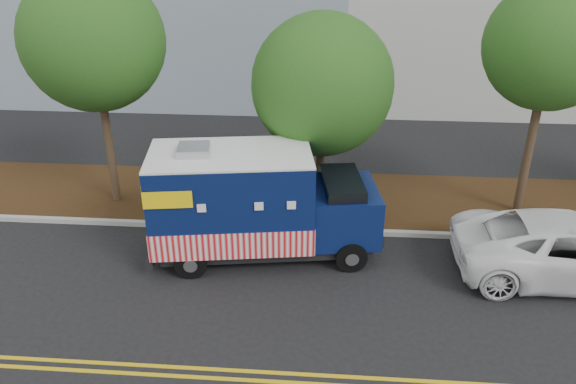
{
  "coord_description": "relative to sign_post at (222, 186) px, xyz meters",
  "views": [
    {
      "loc": [
        1.34,
        -13.21,
        8.61
      ],
      "look_at": [
        0.28,
        0.6,
        1.72
      ],
      "focal_mm": 35.0,
      "sensor_mm": 36.0,
      "label": 1
    }
  ],
  "objects": [
    {
      "name": "centerline_near",
      "position": [
        1.84,
        -6.38,
        -1.19
      ],
      "size": [
        120.0,
        0.1,
        0.01
      ],
      "primitive_type": "cube",
      "color": "gold",
      "rests_on": "ground"
    },
    {
      "name": "white_car",
      "position": [
        9.57,
        -2.24,
        -0.37
      ],
      "size": [
        6.01,
        2.8,
        1.67
      ],
      "primitive_type": "imported",
      "rotation": [
        0.0,
        0.0,
        1.56
      ],
      "color": "white",
      "rests_on": "ground"
    },
    {
      "name": "curb",
      "position": [
        1.84,
        -0.53,
        -1.12
      ],
      "size": [
        120.0,
        0.18,
        0.15
      ],
      "primitive_type": "cube",
      "color": "#9E9E99",
      "rests_on": "ground"
    },
    {
      "name": "food_truck",
      "position": [
        1.19,
        -1.8,
        0.29
      ],
      "size": [
        6.51,
        3.19,
        3.29
      ],
      "rotation": [
        0.0,
        0.0,
        0.15
      ],
      "color": "black",
      "rests_on": "ground"
    },
    {
      "name": "tree_c",
      "position": [
        9.23,
        1.07,
        4.14
      ],
      "size": [
        3.67,
        3.67,
        7.19
      ],
      "color": "#38281C",
      "rests_on": "ground"
    },
    {
      "name": "ground",
      "position": [
        1.84,
        -1.93,
        -1.2
      ],
      "size": [
        120.0,
        120.0,
        0.0
      ],
      "primitive_type": "plane",
      "color": "black",
      "rests_on": "ground"
    },
    {
      "name": "sign_post",
      "position": [
        0.0,
        0.0,
        0.0
      ],
      "size": [
        0.06,
        0.06,
        2.4
      ],
      "primitive_type": "cube",
      "color": "#473828",
      "rests_on": "ground"
    },
    {
      "name": "centerline_far",
      "position": [
        1.84,
        -6.63,
        -1.19
      ],
      "size": [
        120.0,
        0.1,
        0.01
      ],
      "primitive_type": "cube",
      "color": "gold",
      "rests_on": "ground"
    },
    {
      "name": "tree_b",
      "position": [
        2.95,
        0.76,
        2.98
      ],
      "size": [
        4.14,
        4.14,
        6.25
      ],
      "color": "#38281C",
      "rests_on": "ground"
    },
    {
      "name": "mulch_strip",
      "position": [
        1.84,
        1.57,
        -1.12
      ],
      "size": [
        120.0,
        4.0,
        0.15
      ],
      "primitive_type": "cube",
      "color": "#311B0D",
      "rests_on": "ground"
    },
    {
      "name": "tree_a",
      "position": [
        -3.72,
        0.9,
        4.11
      ],
      "size": [
        4.16,
        4.16,
        7.4
      ],
      "color": "#38281C",
      "rests_on": "ground"
    }
  ]
}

